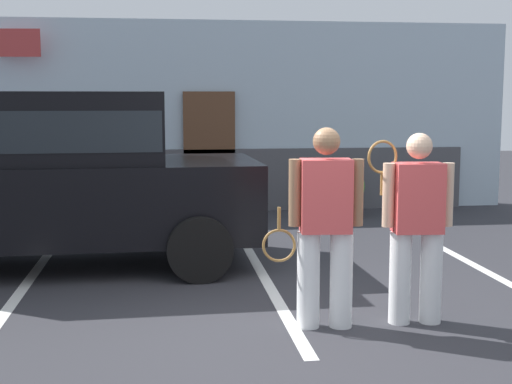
{
  "coord_description": "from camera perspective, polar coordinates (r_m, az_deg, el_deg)",
  "views": [
    {
      "loc": [
        -1.11,
        -5.78,
        1.97
      ],
      "look_at": [
        -0.19,
        1.2,
        1.05
      ],
      "focal_mm": 49.96,
      "sensor_mm": 36.0,
      "label": 1
    }
  ],
  "objects": [
    {
      "name": "flag_pole",
      "position": [
        12.44,
        -19.42,
        7.99
      ],
      "size": [
        0.8,
        0.11,
        3.15
      ],
      "color": "silver",
      "rests_on": "ground_plane"
    },
    {
      "name": "tennis_player_man",
      "position": [
        6.12,
        5.53,
        -2.68
      ],
      "size": [
        0.89,
        0.31,
        1.74
      ],
      "rotation": [
        0.0,
        0.0,
        3.05
      ],
      "color": "white",
      "rests_on": "ground_plane"
    },
    {
      "name": "parking_stripe_2",
      "position": [
        8.39,
        18.84,
        -6.53
      ],
      "size": [
        0.12,
        4.4,
        0.01
      ],
      "primitive_type": "cube",
      "color": "silver",
      "rests_on": "ground_plane"
    },
    {
      "name": "ground_plane",
      "position": [
        6.21,
        3.25,
        -11.08
      ],
      "size": [
        40.0,
        40.0,
        0.0
      ],
      "primitive_type": "plane",
      "color": "#2D2D33"
    },
    {
      "name": "parked_suv",
      "position": [
        8.61,
        -16.17,
        1.66
      ],
      "size": [
        4.65,
        2.27,
        2.05
      ],
      "rotation": [
        0.0,
        0.0,
        0.03
      ],
      "color": "black",
      "rests_on": "ground_plane"
    },
    {
      "name": "potted_plant_by_porch",
      "position": [
        12.12,
        7.25,
        0.19
      ],
      "size": [
        0.62,
        0.62,
        0.81
      ],
      "color": "brown",
      "rests_on": "ground_plane"
    },
    {
      "name": "house_frontage",
      "position": [
        12.65,
        -2.47,
        5.6
      ],
      "size": [
        10.2,
        0.4,
        3.32
      ],
      "color": "silver",
      "rests_on": "ground_plane"
    },
    {
      "name": "tennis_player_woman",
      "position": [
        6.37,
        12.73,
        -2.58
      ],
      "size": [
        0.76,
        0.29,
        1.68
      ],
      "rotation": [
        0.0,
        0.0,
        3.07
      ],
      "color": "white",
      "rests_on": "ground_plane"
    },
    {
      "name": "parking_stripe_1",
      "position": [
        7.62,
        1.05,
        -7.51
      ],
      "size": [
        0.12,
        4.4,
        0.01
      ],
      "primitive_type": "cube",
      "color": "silver",
      "rests_on": "ground_plane"
    },
    {
      "name": "parking_stripe_0",
      "position": [
        7.69,
        -18.48,
        -7.78
      ],
      "size": [
        0.12,
        4.4,
        0.01
      ],
      "primitive_type": "cube",
      "color": "silver",
      "rests_on": "ground_plane"
    }
  ]
}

